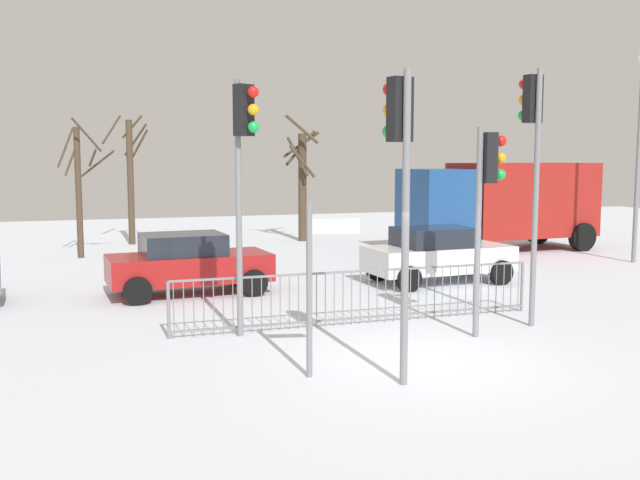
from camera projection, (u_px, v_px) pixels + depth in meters
name	position (u px, v px, depth m)	size (l,w,h in m)	color
ground_plane	(423.00, 361.00, 11.46)	(60.00, 60.00, 0.00)	silver
traffic_light_mid_left	(487.00, 184.00, 12.78)	(0.57, 0.33, 3.81)	slate
traffic_light_foreground_left	(243.00, 150.00, 12.64)	(0.42, 0.52, 4.64)	slate
traffic_light_rear_right	(532.00, 140.00, 13.62)	(0.35, 0.57, 4.92)	slate
traffic_light_mid_right	(400.00, 156.00, 10.04)	(0.36, 0.56, 4.48)	slate
direction_sign_post	(314.00, 279.00, 10.49)	(0.78, 0.22, 2.61)	slate
pedestrian_guard_railing	(360.00, 296.00, 14.01)	(7.50, 0.12, 1.07)	slate
car_white_trailing	(437.00, 254.00, 18.66)	(3.89, 2.11, 1.47)	silver
car_red_mid	(188.00, 263.00, 17.08)	(3.91, 2.14, 1.47)	maroon
delivery_truck	(501.00, 202.00, 25.15)	(7.19, 3.11, 3.10)	maroon
street_lamp	(640.00, 135.00, 22.01)	(0.36, 0.36, 6.44)	slate
bare_tree_left	(130.00, 176.00, 27.01)	(1.74, 1.32, 4.93)	#473828
bare_tree_centre	(302.00, 180.00, 28.08)	(1.71, 1.75, 4.94)	#473828
bare_tree_right	(79.00, 186.00, 23.26)	(1.82, 1.96, 4.54)	#473828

